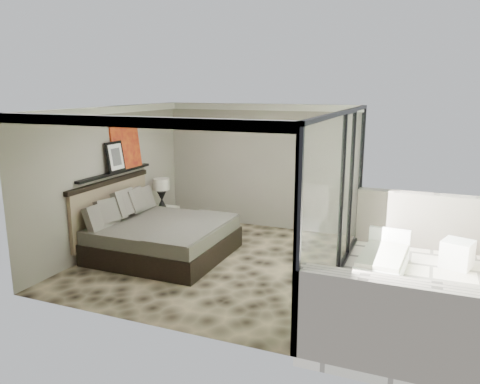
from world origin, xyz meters
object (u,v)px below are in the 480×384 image
at_px(bed, 159,235).
at_px(nightstand, 163,218).
at_px(lounger, 383,260).
at_px(ottoman, 457,254).
at_px(table_lamp, 161,189).

relative_size(bed, nightstand, 4.21).
height_order(bed, lounger, bed).
bearing_deg(nightstand, lounger, -19.67).
bearing_deg(bed, ottoman, 15.59).
xyz_separation_m(nightstand, lounger, (4.85, -0.58, -0.10)).
xyz_separation_m(bed, lounger, (4.07, 0.83, -0.20)).
distance_m(table_lamp, ottoman, 6.09).
bearing_deg(ottoman, nightstand, -179.36).
relative_size(nightstand, ottoman, 1.16).
relative_size(nightstand, table_lamp, 0.85).
height_order(nightstand, lounger, lounger).
relative_size(bed, ottoman, 4.89).
bearing_deg(ottoman, bed, -164.41).
relative_size(bed, table_lamp, 3.58).
distance_m(bed, ottoman, 5.49).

